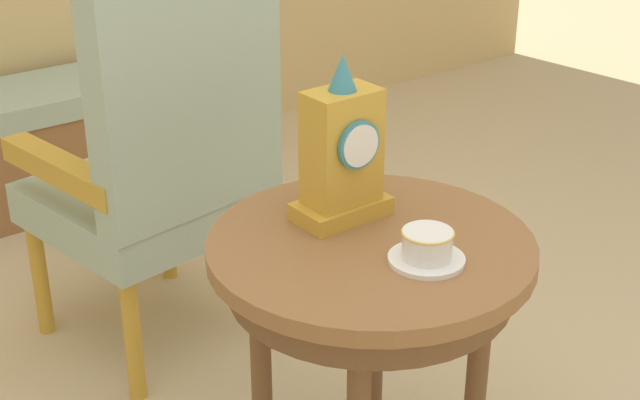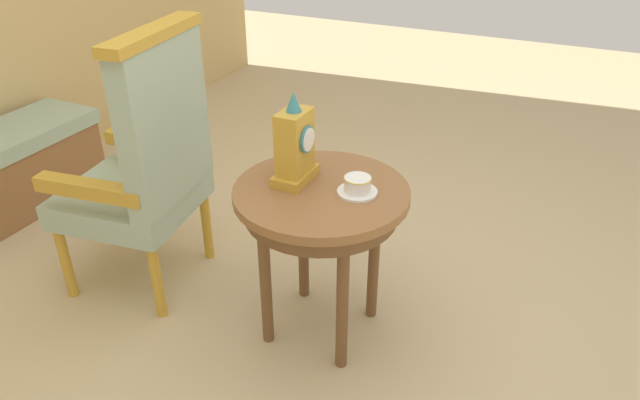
{
  "view_description": "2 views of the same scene",
  "coord_description": "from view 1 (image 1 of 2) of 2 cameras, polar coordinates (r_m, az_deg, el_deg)",
  "views": [
    {
      "loc": [
        -0.98,
        -1.13,
        1.46
      ],
      "look_at": [
        0.02,
        0.16,
        0.69
      ],
      "focal_mm": 51.72,
      "sensor_mm": 36.0,
      "label": 1
    },
    {
      "loc": [
        -1.59,
        -0.74,
        1.65
      ],
      "look_at": [
        -0.01,
        0.01,
        0.64
      ],
      "focal_mm": 32.91,
      "sensor_mm": 36.0,
      "label": 2
    }
  ],
  "objects": [
    {
      "name": "mantel_clock",
      "position": [
        1.8,
        1.38,
        2.82
      ],
      "size": [
        0.19,
        0.11,
        0.34
      ],
      "color": "gold",
      "rests_on": "side_table"
    },
    {
      "name": "side_table",
      "position": [
        1.81,
        3.1,
        -4.82
      ],
      "size": [
        0.63,
        0.63,
        0.64
      ],
      "color": "brown",
      "rests_on": "ground"
    },
    {
      "name": "armchair",
      "position": [
        2.37,
        -9.66,
        3.23
      ],
      "size": [
        0.61,
        0.6,
        1.14
      ],
      "color": "#9EB299",
      "rests_on": "ground"
    },
    {
      "name": "window_bench",
      "position": [
        3.53,
        -15.54,
        3.63
      ],
      "size": [
        0.97,
        0.4,
        0.44
      ],
      "color": "#9EB299",
      "rests_on": "ground"
    },
    {
      "name": "teacup_left",
      "position": [
        1.68,
        6.64,
        -2.95
      ],
      "size": [
        0.14,
        0.14,
        0.06
      ],
      "color": "white",
      "rests_on": "side_table"
    }
  ]
}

